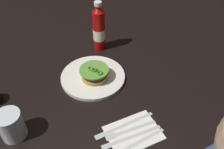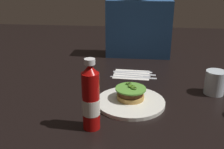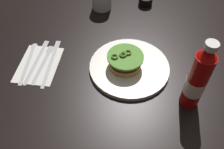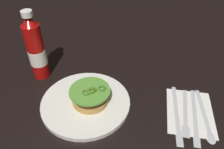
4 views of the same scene
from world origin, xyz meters
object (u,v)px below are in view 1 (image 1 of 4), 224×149
Objects in this scene: burger_sandwich at (94,73)px; water_glass at (11,125)px; fork_utensil at (127,131)px; steak_knife at (128,138)px; dinner_plate at (93,77)px; napkin at (133,132)px; spoon_utensil at (132,146)px; butter_knife at (121,126)px; ketchup_bottle at (99,29)px.

burger_sandwich is 0.36m from water_glass.
steak_knife is (0.01, 0.03, 0.00)m from fork_utensil.
napkin is at bearing 91.27° from dinner_plate.
steak_knife is 0.03m from spoon_utensil.
butter_knife is at bearing -72.83° from fork_utensil.
dinner_plate is 0.35m from spoon_utensil.
spoon_utensil is at bearing 80.72° from steak_knife.
fork_utensil and spoon_utensil have the same top height.
dinner_plate is at bearing -88.73° from napkin.
dinner_plate reaches higher than steak_knife.
dinner_plate is at bearing 56.84° from ketchup_bottle.
napkin is 0.89× the size of spoon_utensil.
water_glass is at bearing 18.30° from burger_sandwich.
butter_knife is at bearing 73.09° from ketchup_bottle.
ketchup_bottle is 0.52m from napkin.
ketchup_bottle is 0.53m from steak_knife.
burger_sandwich is (-0.00, 0.02, 0.03)m from dinner_plate.
fork_utensil is at bearing 153.63° from water_glass.
burger_sandwich is at bearing -94.27° from butter_knife.
fork_utensil reaches higher than napkin.
napkin is 0.79× the size of butter_knife.
ketchup_bottle reaches higher than steak_knife.
burger_sandwich reaches higher than fork_utensil.
napkin is (0.11, 0.49, -0.10)m from ketchup_bottle.
water_glass is 0.39m from spoon_utensil.
dinner_plate is 0.30m from fork_utensil.
ketchup_bottle reaches higher than butter_knife.
dinner_plate is at bearing -92.13° from fork_utensil.
burger_sandwich is at bearing -94.39° from spoon_utensil.
butter_knife is at bearing -94.80° from spoon_utensil.
spoon_utensil is (0.03, 0.34, -0.03)m from burger_sandwich.
napkin is 0.03m from steak_knife.
spoon_utensil is at bearing 51.54° from napkin.
steak_knife is (0.03, 0.01, 0.00)m from napkin.
water_glass reaches higher than burger_sandwich.
water_glass reaches higher than spoon_utensil.
steak_knife is at bearing 86.36° from dinner_plate.
butter_knife is (0.02, 0.26, -0.03)m from burger_sandwich.
burger_sandwich is at bearing -92.34° from fork_utensil.
ketchup_bottle is (-0.12, -0.18, 0.10)m from dinner_plate.
ketchup_bottle is (-0.12, -0.20, 0.07)m from burger_sandwich.
water_glass is at bearing -23.37° from butter_knife.
dinner_plate is 1.34× the size of spoon_utensil.
dinner_plate reaches higher than spoon_utensil.
steak_knife is (0.00, 0.05, 0.00)m from butter_knife.
burger_sandwich reaches higher than spoon_utensil.
dinner_plate is at bearing -94.12° from spoon_utensil.
water_glass reaches higher than butter_knife.
water_glass is (0.35, 0.13, 0.04)m from dinner_plate.
burger_sandwich reaches higher than dinner_plate.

